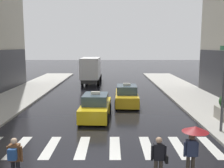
% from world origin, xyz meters
% --- Properties ---
extents(crosswalk_markings, '(11.30, 2.80, 0.01)m').
position_xyz_m(crosswalk_markings, '(-0.00, 3.00, 0.00)').
color(crosswalk_markings, silver).
rests_on(crosswalk_markings, ground).
extents(taxi_lead, '(2.09, 4.61, 1.80)m').
position_xyz_m(taxi_lead, '(-0.46, 8.15, 0.72)').
color(taxi_lead, yellow).
rests_on(taxi_lead, ground).
extents(taxi_second, '(2.04, 4.59, 1.80)m').
position_xyz_m(taxi_second, '(1.84, 12.00, 0.72)').
color(taxi_second, gold).
rests_on(taxi_second, ground).
extents(box_truck, '(2.35, 7.56, 3.35)m').
position_xyz_m(box_truck, '(-2.02, 24.09, 1.85)').
color(box_truck, '#2D2D2D').
rests_on(box_truck, ground).
extents(pedestrian_with_umbrella, '(0.96, 0.96, 1.94)m').
position_xyz_m(pedestrian_with_umbrella, '(3.61, 0.21, 1.52)').
color(pedestrian_with_umbrella, '#473D33').
rests_on(pedestrian_with_umbrella, ground).
extents(pedestrian_with_backpack, '(0.55, 0.43, 1.65)m').
position_xyz_m(pedestrian_with_backpack, '(-2.77, -0.23, 0.97)').
color(pedestrian_with_backpack, black).
rests_on(pedestrian_with_backpack, ground).
extents(pedestrian_with_handbag, '(0.60, 0.24, 1.65)m').
position_xyz_m(pedestrian_with_handbag, '(2.30, -0.11, 0.93)').
color(pedestrian_with_handbag, '#473D33').
rests_on(pedestrian_with_handbag, ground).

